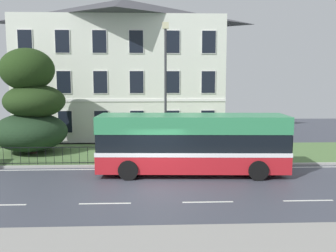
{
  "coord_description": "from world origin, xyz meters",
  "views": [
    {
      "loc": [
        -0.15,
        -15.49,
        4.77
      ],
      "look_at": [
        0.68,
        3.71,
        2.3
      ],
      "focal_mm": 39.03,
      "sensor_mm": 36.0,
      "label": 1
    }
  ],
  "objects_px": {
    "evergreen_tree": "(31,108)",
    "single_decker_bus": "(192,143)",
    "litter_bin": "(131,151)",
    "street_lamp_post": "(165,83)",
    "georgian_townhouse": "(124,67)"
  },
  "relations": [
    {
      "from": "evergreen_tree",
      "to": "single_decker_bus",
      "type": "bearing_deg",
      "value": -28.31
    },
    {
      "from": "evergreen_tree",
      "to": "street_lamp_post",
      "type": "distance_m",
      "value": 8.79
    },
    {
      "from": "litter_bin",
      "to": "evergreen_tree",
      "type": "bearing_deg",
      "value": 157.74
    },
    {
      "from": "georgian_townhouse",
      "to": "evergreen_tree",
      "type": "height_order",
      "value": "georgian_townhouse"
    },
    {
      "from": "georgian_townhouse",
      "to": "evergreen_tree",
      "type": "xyz_separation_m",
      "value": [
        -5.19,
        -8.57,
        -2.83
      ]
    },
    {
      "from": "street_lamp_post",
      "to": "litter_bin",
      "type": "distance_m",
      "value": 4.34
    },
    {
      "from": "evergreen_tree",
      "to": "litter_bin",
      "type": "distance_m",
      "value": 7.27
    },
    {
      "from": "evergreen_tree",
      "to": "single_decker_bus",
      "type": "height_order",
      "value": "evergreen_tree"
    },
    {
      "from": "evergreen_tree",
      "to": "georgian_townhouse",
      "type": "bearing_deg",
      "value": 58.79
    },
    {
      "from": "evergreen_tree",
      "to": "litter_bin",
      "type": "bearing_deg",
      "value": -22.26
    },
    {
      "from": "street_lamp_post",
      "to": "litter_bin",
      "type": "xyz_separation_m",
      "value": [
        -2.0,
        -0.51,
        -3.82
      ]
    },
    {
      "from": "evergreen_tree",
      "to": "street_lamp_post",
      "type": "bearing_deg",
      "value": -14.07
    },
    {
      "from": "litter_bin",
      "to": "single_decker_bus",
      "type": "bearing_deg",
      "value": -38.49
    },
    {
      "from": "evergreen_tree",
      "to": "single_decker_bus",
      "type": "distance_m",
      "value": 11.02
    },
    {
      "from": "single_decker_bus",
      "to": "litter_bin",
      "type": "distance_m",
      "value": 4.21
    }
  ]
}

